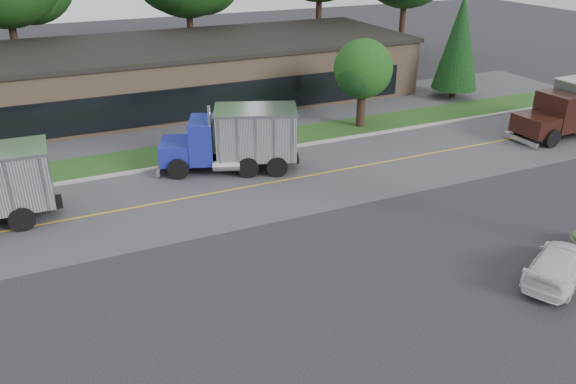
# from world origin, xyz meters

# --- Properties ---
(ground) EXTENTS (140.00, 140.00, 0.00)m
(ground) POSITION_xyz_m (0.00, 0.00, 0.00)
(ground) COLOR #38383E
(ground) RESTS_ON ground
(road) EXTENTS (60.00, 8.00, 0.02)m
(road) POSITION_xyz_m (0.00, 9.00, 0.00)
(road) COLOR #58585E
(road) RESTS_ON ground
(center_line) EXTENTS (60.00, 0.12, 0.01)m
(center_line) POSITION_xyz_m (0.00, 9.00, 0.00)
(center_line) COLOR gold
(center_line) RESTS_ON ground
(curb) EXTENTS (60.00, 0.30, 0.12)m
(curb) POSITION_xyz_m (0.00, 13.20, 0.00)
(curb) COLOR #9E9E99
(curb) RESTS_ON ground
(grass_verge) EXTENTS (60.00, 3.40, 0.03)m
(grass_verge) POSITION_xyz_m (0.00, 15.00, 0.00)
(grass_verge) COLOR #284E1A
(grass_verge) RESTS_ON ground
(far_parking) EXTENTS (60.00, 7.00, 0.02)m
(far_parking) POSITION_xyz_m (0.00, 20.00, 0.00)
(far_parking) COLOR #58585E
(far_parking) RESTS_ON ground
(strip_mall) EXTENTS (32.00, 12.00, 4.00)m
(strip_mall) POSITION_xyz_m (2.00, 26.00, 2.00)
(strip_mall) COLOR #917259
(strip_mall) RESTS_ON ground
(evergreen_right) EXTENTS (3.39, 3.39, 7.70)m
(evergreen_right) POSITION_xyz_m (20.00, 18.00, 4.23)
(evergreen_right) COLOR #382619
(evergreen_right) RESTS_ON ground
(tree_verge) EXTENTS (3.97, 3.74, 5.67)m
(tree_verge) POSITION_xyz_m (10.06, 15.05, 3.60)
(tree_verge) COLOR #382619
(tree_verge) RESTS_ON ground
(dump_truck_blue) EXTENTS (7.60, 4.87, 3.36)m
(dump_truck_blue) POSITION_xyz_m (0.25, 11.43, 1.80)
(dump_truck_blue) COLOR black
(dump_truck_blue) RESTS_ON ground
(rally_car) EXTENTS (4.56, 3.46, 1.23)m
(rally_car) POSITION_xyz_m (7.50, -3.35, 0.62)
(rally_car) COLOR white
(rally_car) RESTS_ON ground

